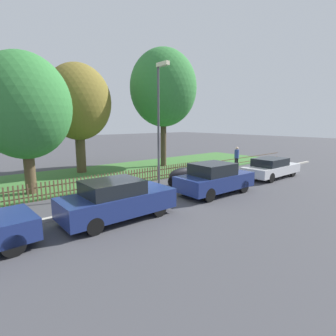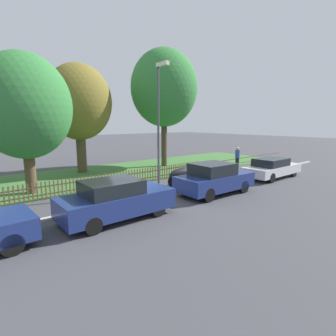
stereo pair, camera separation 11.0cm
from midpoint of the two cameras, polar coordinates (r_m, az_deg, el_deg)
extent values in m
plane|color=#424247|center=(11.74, -8.50, -7.61)|extent=(120.00, 120.00, 0.00)
cube|color=#B2ADA3|center=(11.80, -8.76, -7.22)|extent=(36.87, 0.20, 0.12)
cube|color=#3D7033|center=(17.68, -19.99, -2.13)|extent=(36.87, 7.60, 0.01)
cube|color=brown|center=(14.21, -14.79, -3.74)|extent=(36.87, 0.03, 0.05)
cube|color=brown|center=(14.12, -14.86, -2.26)|extent=(36.87, 0.03, 0.05)
cube|color=brown|center=(12.99, -32.37, -5.41)|extent=(0.06, 0.03, 0.85)
cube|color=brown|center=(13.01, -31.57, -5.31)|extent=(0.06, 0.03, 0.85)
cube|color=brown|center=(13.04, -30.77, -5.21)|extent=(0.06, 0.03, 0.85)
cube|color=brown|center=(13.06, -29.97, -5.11)|extent=(0.06, 0.03, 0.85)
cube|color=brown|center=(13.09, -29.18, -5.01)|extent=(0.06, 0.03, 0.85)
cube|color=brown|center=(13.13, -28.39, -4.90)|extent=(0.06, 0.03, 0.85)
cube|color=brown|center=(13.16, -27.60, -4.80)|extent=(0.06, 0.03, 0.85)
cube|color=brown|center=(13.20, -26.82, -4.70)|extent=(0.06, 0.03, 0.85)
cube|color=brown|center=(13.24, -26.05, -4.60)|extent=(0.06, 0.03, 0.85)
cube|color=brown|center=(13.28, -25.28, -4.49)|extent=(0.06, 0.03, 0.85)
cube|color=brown|center=(13.32, -24.51, -4.39)|extent=(0.06, 0.03, 0.85)
cube|color=brown|center=(13.37, -23.75, -4.29)|extent=(0.06, 0.03, 0.85)
cube|color=brown|center=(13.42, -23.00, -4.19)|extent=(0.06, 0.03, 0.85)
cube|color=brown|center=(13.47, -22.25, -4.08)|extent=(0.06, 0.03, 0.85)
cube|color=brown|center=(13.52, -21.51, -3.98)|extent=(0.06, 0.03, 0.85)
cube|color=brown|center=(13.58, -20.77, -3.88)|extent=(0.06, 0.03, 0.85)
cube|color=brown|center=(13.64, -20.04, -3.78)|extent=(0.06, 0.03, 0.85)
cube|color=brown|center=(13.70, -19.32, -3.67)|extent=(0.06, 0.03, 0.85)
cube|color=brown|center=(13.76, -18.60, -3.57)|extent=(0.06, 0.03, 0.85)
cube|color=brown|center=(13.82, -17.89, -3.47)|extent=(0.06, 0.03, 0.85)
cube|color=brown|center=(13.89, -17.19, -3.37)|extent=(0.06, 0.03, 0.85)
cube|color=brown|center=(13.96, -16.49, -3.27)|extent=(0.06, 0.03, 0.85)
cube|color=brown|center=(14.03, -15.80, -3.17)|extent=(0.06, 0.03, 0.85)
cube|color=brown|center=(14.10, -15.12, -3.07)|extent=(0.06, 0.03, 0.85)
cube|color=brown|center=(14.18, -14.44, -2.97)|extent=(0.06, 0.03, 0.85)
cube|color=brown|center=(14.26, -13.78, -2.87)|extent=(0.06, 0.03, 0.85)
cube|color=brown|center=(14.34, -13.12, -2.78)|extent=(0.06, 0.03, 0.85)
cube|color=brown|center=(14.42, -12.46, -2.68)|extent=(0.06, 0.03, 0.85)
cube|color=brown|center=(14.50, -11.82, -2.58)|extent=(0.06, 0.03, 0.85)
cube|color=brown|center=(14.59, -11.18, -2.49)|extent=(0.06, 0.03, 0.85)
cube|color=brown|center=(14.67, -10.55, -2.39)|extent=(0.06, 0.03, 0.85)
cube|color=brown|center=(14.76, -9.93, -2.30)|extent=(0.06, 0.03, 0.85)
cube|color=brown|center=(14.85, -9.31, -2.21)|extent=(0.06, 0.03, 0.85)
cube|color=brown|center=(14.94, -8.71, -2.12)|extent=(0.06, 0.03, 0.85)
cube|color=brown|center=(15.04, -8.11, -2.02)|extent=(0.06, 0.03, 0.85)
cube|color=brown|center=(15.13, -7.51, -1.93)|extent=(0.06, 0.03, 0.85)
cube|color=brown|center=(15.23, -6.93, -1.85)|extent=(0.06, 0.03, 0.85)
cube|color=brown|center=(15.33, -6.35, -1.76)|extent=(0.06, 0.03, 0.85)
cube|color=brown|center=(15.43, -5.78, -1.67)|extent=(0.06, 0.03, 0.85)
cube|color=brown|center=(15.53, -5.22, -1.58)|extent=(0.06, 0.03, 0.85)
cube|color=brown|center=(15.63, -4.67, -1.50)|extent=(0.06, 0.03, 0.85)
cube|color=brown|center=(15.74, -4.12, -1.42)|extent=(0.06, 0.03, 0.85)
cube|color=brown|center=(15.84, -3.58, -1.33)|extent=(0.06, 0.03, 0.85)
cube|color=brown|center=(15.95, -3.04, -1.25)|extent=(0.06, 0.03, 0.85)
cube|color=brown|center=(16.06, -2.52, -1.17)|extent=(0.06, 0.03, 0.85)
cube|color=brown|center=(16.17, -2.00, -1.09)|extent=(0.06, 0.03, 0.85)
cube|color=brown|center=(16.28, -1.49, -1.01)|extent=(0.06, 0.03, 0.85)
cube|color=brown|center=(16.39, -0.98, -0.93)|extent=(0.06, 0.03, 0.85)
cube|color=brown|center=(16.51, -0.49, -0.85)|extent=(0.06, 0.03, 0.85)
cube|color=brown|center=(16.62, 0.00, -0.78)|extent=(0.06, 0.03, 0.85)
cube|color=brown|center=(16.74, 0.49, -0.70)|extent=(0.06, 0.03, 0.85)
cube|color=brown|center=(16.86, 0.96, -0.63)|extent=(0.06, 0.03, 0.85)
cube|color=brown|center=(16.97, 1.43, -0.56)|extent=(0.06, 0.03, 0.85)
cube|color=brown|center=(17.09, 1.90, -0.48)|extent=(0.06, 0.03, 0.85)
cube|color=brown|center=(17.22, 2.36, -0.41)|extent=(0.06, 0.03, 0.85)
cube|color=brown|center=(17.34, 2.81, -0.34)|extent=(0.06, 0.03, 0.85)
cube|color=brown|center=(17.46, 3.25, -0.27)|extent=(0.06, 0.03, 0.85)
cube|color=brown|center=(17.59, 3.69, -0.20)|extent=(0.06, 0.03, 0.85)
cube|color=brown|center=(17.71, 4.12, -0.14)|extent=(0.06, 0.03, 0.85)
cube|color=brown|center=(17.84, 4.55, -0.07)|extent=(0.06, 0.03, 0.85)
cube|color=brown|center=(17.97, 4.97, 0.00)|extent=(0.06, 0.03, 0.85)
cube|color=brown|center=(18.09, 5.38, 0.06)|extent=(0.06, 0.03, 0.85)
cube|color=brown|center=(18.22, 5.79, 0.12)|extent=(0.06, 0.03, 0.85)
cube|color=brown|center=(18.35, 6.19, 0.19)|extent=(0.06, 0.03, 0.85)
cylinder|color=black|center=(9.87, -32.93, -10.69)|extent=(0.62, 0.16, 0.62)
cylinder|color=black|center=(8.31, -30.93, -14.27)|extent=(0.62, 0.16, 0.62)
cube|color=navy|center=(9.85, -11.11, -7.41)|extent=(4.16, 1.76, 0.73)
cube|color=black|center=(9.59, -12.32, -4.11)|extent=(2.00, 1.58, 0.50)
cylinder|color=black|center=(11.23, -7.28, -6.84)|extent=(0.58, 0.14, 0.58)
cylinder|color=black|center=(9.98, -2.19, -8.94)|extent=(0.58, 0.14, 0.58)
cylinder|color=black|center=(10.15, -19.76, -9.21)|extent=(0.58, 0.14, 0.58)
cylinder|color=black|center=(8.74, -15.97, -12.13)|extent=(0.58, 0.14, 0.58)
cube|color=navy|center=(13.21, 9.96, -2.85)|extent=(4.10, 1.89, 0.71)
cube|color=black|center=(12.94, 9.45, -0.22)|extent=(1.99, 1.65, 0.57)
cylinder|color=black|center=(14.73, 10.82, -2.79)|extent=(0.64, 0.16, 0.64)
cylinder|color=black|center=(13.75, 15.99, -3.91)|extent=(0.64, 0.16, 0.64)
cylinder|color=black|center=(12.98, 3.50, -4.35)|extent=(0.64, 0.16, 0.64)
cylinder|color=black|center=(11.85, 8.80, -5.84)|extent=(0.64, 0.16, 0.64)
cube|color=silver|center=(18.02, 21.44, -0.31)|extent=(4.46, 1.68, 0.55)
cube|color=black|center=(17.75, 21.20, 1.23)|extent=(2.15, 1.50, 0.47)
cylinder|color=black|center=(19.62, 21.39, -0.20)|extent=(0.59, 0.14, 0.59)
cylinder|color=black|center=(18.96, 25.41, -0.81)|extent=(0.59, 0.14, 0.59)
cylinder|color=black|center=(17.27, 16.99, -1.25)|extent=(0.59, 0.14, 0.59)
cylinder|color=black|center=(16.52, 21.39, -2.00)|extent=(0.59, 0.14, 0.59)
cylinder|color=black|center=(15.31, 5.40, -2.17)|extent=(0.64, 0.16, 0.63)
cylinder|color=black|center=(14.41, 0.87, -2.89)|extent=(0.64, 0.16, 0.63)
ellipsoid|color=black|center=(14.78, 3.22, -1.32)|extent=(2.01, 0.74, 0.75)
ellipsoid|color=black|center=(15.03, 4.62, -0.37)|extent=(0.52, 0.75, 0.35)
cylinder|color=brown|center=(14.61, -28.15, 0.58)|extent=(0.51, 0.51, 2.88)
ellipsoid|color=#337A38|center=(14.48, -29.08, 11.66)|extent=(4.36, 4.36, 5.02)
cylinder|color=brown|center=(19.43, -18.67, 4.13)|extent=(0.66, 0.66, 3.46)
ellipsoid|color=olive|center=(19.39, -19.20, 13.41)|extent=(4.48, 4.48, 5.15)
cylinder|color=#473828|center=(21.16, -1.15, 6.51)|extent=(0.46, 0.46, 4.50)
ellipsoid|color=#337A38|center=(21.28, -1.19, 17.02)|extent=(5.17, 5.17, 5.95)
cylinder|color=black|center=(20.84, 14.67, 1.03)|extent=(0.15, 0.15, 0.81)
cylinder|color=black|center=(20.64, 14.33, 0.96)|extent=(0.15, 0.15, 0.81)
cylinder|color=#334C93|center=(20.64, 14.59, 2.98)|extent=(0.36, 0.36, 0.64)
sphere|color=beige|center=(20.60, 14.64, 4.17)|extent=(0.22, 0.22, 0.22)
cylinder|color=#47474C|center=(12.94, -2.32, 7.76)|extent=(0.11, 0.11, 6.06)
cube|color=beige|center=(12.93, -1.41, 21.71)|extent=(0.20, 0.76, 0.18)
camera|label=1|loc=(0.05, -90.22, -0.04)|focal=28.00mm
camera|label=2|loc=(0.05, 89.78, 0.04)|focal=28.00mm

